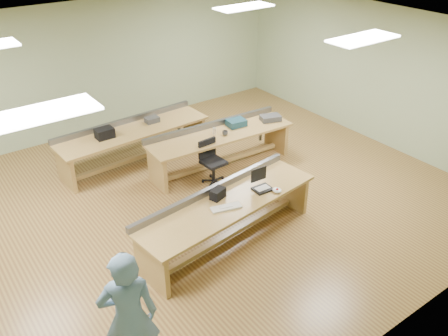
% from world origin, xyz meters
% --- Properties ---
extents(floor, '(10.00, 10.00, 0.00)m').
position_xyz_m(floor, '(0.00, 0.00, 0.00)').
color(floor, olive).
rests_on(floor, ground).
extents(ceiling, '(10.00, 10.00, 0.00)m').
position_xyz_m(ceiling, '(0.00, 0.00, 3.00)').
color(ceiling, silver).
rests_on(ceiling, wall_back).
extents(wall_back, '(10.00, 0.04, 3.00)m').
position_xyz_m(wall_back, '(0.00, 4.00, 1.50)').
color(wall_back, '#91A47C').
rests_on(wall_back, floor).
extents(wall_front, '(10.00, 0.04, 3.00)m').
position_xyz_m(wall_front, '(0.00, -4.00, 1.50)').
color(wall_front, '#91A47C').
rests_on(wall_front, floor).
extents(wall_right, '(0.04, 8.00, 3.00)m').
position_xyz_m(wall_right, '(5.00, 0.00, 1.50)').
color(wall_right, '#91A47C').
rests_on(wall_right, floor).
extents(fluor_panels, '(6.20, 3.50, 0.03)m').
position_xyz_m(fluor_panels, '(0.00, 0.00, 2.97)').
color(fluor_panels, white).
rests_on(fluor_panels, ceiling).
extents(workbench_front, '(3.29, 1.24, 0.86)m').
position_xyz_m(workbench_front, '(0.07, -1.24, 0.56)').
color(workbench_front, '#A77C46').
rests_on(workbench_front, floor).
extents(workbench_mid, '(3.12, 1.00, 0.86)m').
position_xyz_m(workbench_mid, '(1.42, 0.83, 0.56)').
color(workbench_mid, '#A77C46').
rests_on(workbench_mid, floor).
extents(workbench_back, '(3.25, 1.01, 0.86)m').
position_xyz_m(workbench_back, '(0.07, 2.03, 0.56)').
color(workbench_back, '#A77C46').
rests_on(workbench_back, floor).
extents(person, '(0.76, 0.64, 1.78)m').
position_xyz_m(person, '(-2.27, -2.61, 0.89)').
color(person, slate).
rests_on(person, floor).
extents(laptop_base, '(0.31, 0.26, 0.03)m').
position_xyz_m(laptop_base, '(0.73, -1.31, 0.77)').
color(laptop_base, black).
rests_on(laptop_base, workbench_front).
extents(laptop_screen, '(0.30, 0.03, 0.23)m').
position_xyz_m(laptop_screen, '(0.74, -1.20, 0.98)').
color(laptop_screen, black).
rests_on(laptop_screen, laptop_base).
extents(keyboard, '(0.50, 0.28, 0.03)m').
position_xyz_m(keyboard, '(-0.05, -1.39, 0.76)').
color(keyboard, beige).
rests_on(keyboard, workbench_front).
extents(trackball_mouse, '(0.17, 0.19, 0.07)m').
position_xyz_m(trackball_mouse, '(0.88, -1.50, 0.78)').
color(trackball_mouse, white).
rests_on(trackball_mouse, workbench_front).
extents(camera_bag, '(0.28, 0.22, 0.17)m').
position_xyz_m(camera_bag, '(0.01, -1.08, 0.83)').
color(camera_bag, black).
rests_on(camera_bag, workbench_front).
extents(task_chair, '(0.50, 0.50, 0.87)m').
position_xyz_m(task_chair, '(0.92, 0.39, 0.32)').
color(task_chair, black).
rests_on(task_chair, floor).
extents(parts_bin_teal, '(0.41, 0.32, 0.13)m').
position_xyz_m(parts_bin_teal, '(1.89, 0.91, 0.82)').
color(parts_bin_teal, '#153846').
rests_on(parts_bin_teal, workbench_mid).
extents(parts_bin_grey, '(0.48, 0.38, 0.11)m').
position_xyz_m(parts_bin_grey, '(2.64, 0.70, 0.81)').
color(parts_bin_grey, '#343436').
rests_on(parts_bin_grey, workbench_mid).
extents(mug, '(0.14, 0.14, 0.09)m').
position_xyz_m(mug, '(1.44, 0.68, 0.80)').
color(mug, '#343436').
rests_on(mug, workbench_mid).
extents(drinks_can, '(0.09, 0.09, 0.13)m').
position_xyz_m(drinks_can, '(1.30, 0.86, 0.81)').
color(drinks_can, silver).
rests_on(drinks_can, workbench_mid).
extents(storage_box_back, '(0.35, 0.25, 0.20)m').
position_xyz_m(storage_box_back, '(-0.55, 1.98, 0.85)').
color(storage_box_back, black).
rests_on(storage_box_back, workbench_back).
extents(tray_back, '(0.28, 0.21, 0.11)m').
position_xyz_m(tray_back, '(0.57, 2.10, 0.81)').
color(tray_back, '#343436').
rests_on(tray_back, workbench_back).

